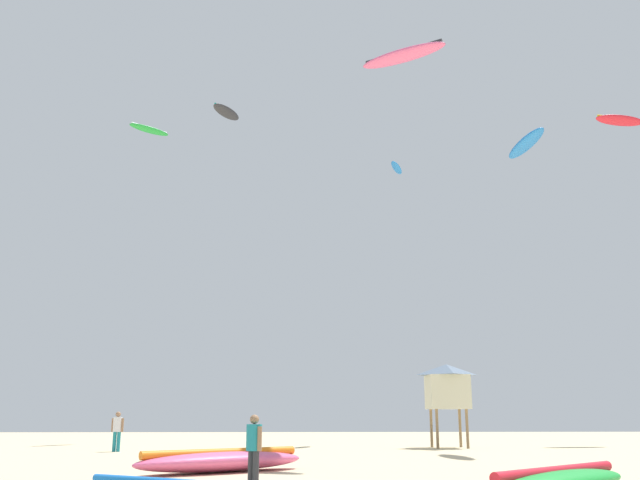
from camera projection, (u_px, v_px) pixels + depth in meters
name	position (u px, v px, depth m)	size (l,w,h in m)	color
person_foreground	(254.00, 444.00, 16.34)	(0.38, 0.44, 1.62)	#2D2D33
person_midground	(117.00, 428.00, 31.76)	(0.57, 0.40, 1.76)	teal
kite_grounded_near	(222.00, 461.00, 20.18)	(5.35, 4.50, 0.71)	#E5598C
lifeguard_tower	(447.00, 386.00, 35.92)	(2.30, 2.30, 4.15)	#8C704C
kite_aloft_0	(620.00, 120.00, 46.86)	(3.79, 1.83, 0.62)	red
kite_aloft_1	(526.00, 144.00, 35.56)	(1.33, 4.11, 0.68)	blue
kite_aloft_2	(403.00, 55.00, 29.27)	(3.72, 3.04, 0.48)	#E5598C
kite_aloft_3	(396.00, 168.00, 44.97)	(1.33, 2.46, 0.51)	blue
kite_aloft_4	(149.00, 130.00, 40.66)	(2.35, 2.13, 0.31)	green
kite_aloft_5	(226.00, 112.00, 50.25)	(2.21, 2.91, 0.72)	#2D2D33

